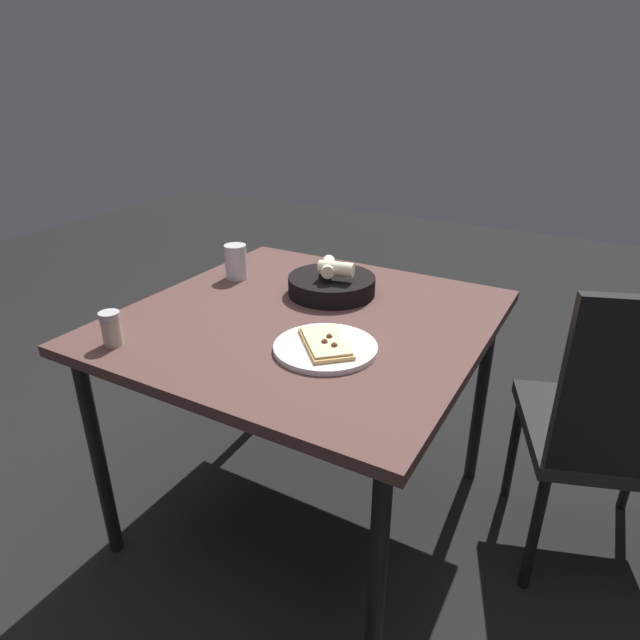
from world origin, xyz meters
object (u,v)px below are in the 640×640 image
(pepper_shaker, at_px, (112,330))
(chair_near, at_px, (623,423))
(bread_basket, at_px, (332,284))
(dining_table, at_px, (305,335))
(pizza_plate, at_px, (325,346))
(beer_glass, at_px, (236,263))

(pepper_shaker, xyz_separation_m, chair_near, (0.60, -1.17, -0.24))
(chair_near, bearing_deg, bread_basket, 91.71)
(dining_table, height_order, pizza_plate, pizza_plate)
(bread_basket, height_order, pepper_shaker, bread_basket)
(dining_table, bearing_deg, pizza_plate, -135.63)
(dining_table, relative_size, bread_basket, 3.66)
(bread_basket, bearing_deg, dining_table, -176.12)
(dining_table, distance_m, beer_glass, 0.41)
(beer_glass, xyz_separation_m, pepper_shaker, (-0.55, -0.03, -0.01))
(pizza_plate, height_order, bread_basket, bread_basket)
(pizza_plate, relative_size, bread_basket, 0.96)
(pepper_shaker, relative_size, chair_near, 0.10)
(bread_basket, xyz_separation_m, chair_near, (0.03, -0.85, -0.24))
(pizza_plate, xyz_separation_m, pepper_shaker, (-0.24, 0.48, 0.03))
(pizza_plate, relative_size, chair_near, 0.29)
(beer_glass, relative_size, pepper_shaker, 1.29)
(dining_table, distance_m, pepper_shaker, 0.52)
(pepper_shaker, bearing_deg, chair_near, -62.81)
(dining_table, height_order, chair_near, chair_near)
(bread_basket, relative_size, chair_near, 0.30)
(dining_table, xyz_separation_m, beer_glass, (0.15, 0.36, 0.11))
(chair_near, bearing_deg, pepper_shaker, 117.19)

